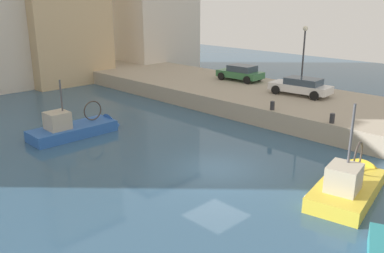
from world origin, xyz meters
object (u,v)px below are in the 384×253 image
at_px(fishing_boat_blue, 79,132).
at_px(fishing_boat_yellow, 349,190).
at_px(parked_car_green, 241,73).
at_px(mooring_bollard_south, 332,118).
at_px(quay_streetlamp, 304,48).
at_px(parked_car_white, 301,86).
at_px(mooring_bollard_mid, 272,106).

bearing_deg(fishing_boat_blue, fishing_boat_yellow, -74.81).
relative_size(parked_car_green, mooring_bollard_south, 7.25).
relative_size(parked_car_green, quay_streetlamp, 0.83).
xyz_separation_m(fishing_boat_yellow, parked_car_white, (10.15, 8.56, 1.72)).
relative_size(fishing_boat_yellow, quay_streetlamp, 1.20).
bearing_deg(quay_streetlamp, parked_car_green, 85.28).
bearing_deg(mooring_bollard_mid, parked_car_white, 10.96).
distance_m(parked_car_green, quay_streetlamp, 6.64).
relative_size(fishing_boat_yellow, parked_car_green, 1.45).
height_order(fishing_boat_yellow, mooring_bollard_south, fishing_boat_yellow).
bearing_deg(parked_car_white, parked_car_green, 79.05).
distance_m(parked_car_green, mooring_bollard_south, 13.05).
bearing_deg(fishing_boat_yellow, mooring_bollard_mid, 55.33).
height_order(mooring_bollard_south, quay_streetlamp, quay_streetlamp).
height_order(fishing_boat_blue, parked_car_white, fishing_boat_blue).
height_order(parked_car_white, mooring_bollard_south, parked_car_white).
bearing_deg(mooring_bollard_south, fishing_boat_yellow, -145.53).
bearing_deg(quay_streetlamp, fishing_boat_yellow, -140.43).
height_order(fishing_boat_blue, parked_car_green, fishing_boat_blue).
bearing_deg(mooring_bollard_mid, mooring_bollard_south, -90.00).
distance_m(fishing_boat_yellow, fishing_boat_blue, 15.62).
bearing_deg(mooring_bollard_south, quay_streetlamp, 43.73).
relative_size(fishing_boat_yellow, parked_car_white, 1.29).
relative_size(fishing_boat_blue, mooring_bollard_south, 10.74).
bearing_deg(parked_car_green, mooring_bollard_south, -118.15).
relative_size(fishing_boat_blue, mooring_bollard_mid, 10.74).
height_order(fishing_boat_blue, mooring_bollard_mid, fishing_boat_blue).
bearing_deg(quay_streetlamp, mooring_bollard_south, -136.27).
relative_size(mooring_bollard_south, quay_streetlamp, 0.11).
bearing_deg(parked_car_white, fishing_boat_yellow, -139.86).
height_order(fishing_boat_blue, quay_streetlamp, quay_streetlamp).
relative_size(mooring_bollard_south, mooring_bollard_mid, 1.00).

